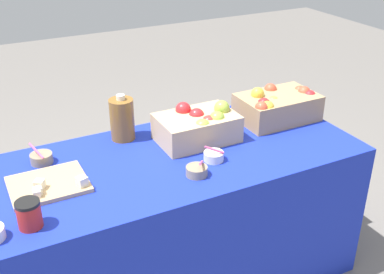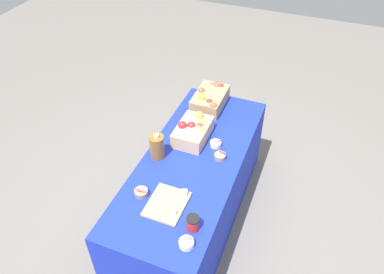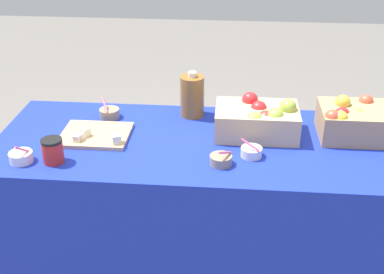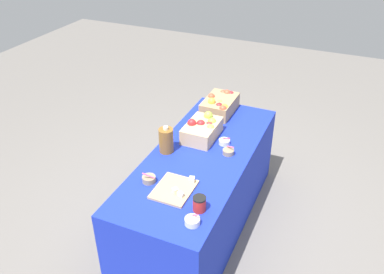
{
  "view_description": "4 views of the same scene",
  "coord_description": "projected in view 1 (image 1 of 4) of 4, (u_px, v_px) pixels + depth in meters",
  "views": [
    {
      "loc": [
        -0.74,
        -1.77,
        1.82
      ],
      "look_at": [
        0.15,
        -0.03,
        0.83
      ],
      "focal_mm": 45.23,
      "sensor_mm": 36.0,
      "label": 1
    },
    {
      "loc": [
        -1.99,
        -0.77,
        2.82
      ],
      "look_at": [
        0.04,
        0.02,
        0.93
      ],
      "focal_mm": 34.84,
      "sensor_mm": 36.0,
      "label": 2
    },
    {
      "loc": [
        0.12,
        -2.01,
        1.81
      ],
      "look_at": [
        -0.05,
        -0.05,
        0.78
      ],
      "focal_mm": 47.02,
      "sensor_mm": 36.0,
      "label": 3
    },
    {
      "loc": [
        -2.47,
        -1.0,
        2.56
      ],
      "look_at": [
        -0.06,
        0.05,
        0.92
      ],
      "focal_mm": 37.62,
      "sensor_mm": 36.0,
      "label": 4
    }
  ],
  "objects": [
    {
      "name": "table",
      "position": [
        162.0,
        225.0,
        2.36
      ],
      "size": [
        1.9,
        0.76,
        0.74
      ],
      "primitive_type": "cube",
      "color": "#192DB7",
      "rests_on": "ground_plane"
    },
    {
      "name": "cutting_board_front",
      "position": [
        49.0,
        185.0,
        1.98
      ],
      "size": [
        0.31,
        0.26,
        0.06
      ],
      "color": "tan",
      "rests_on": "table"
    },
    {
      "name": "sample_bowl_near",
      "position": [
        214.0,
        156.0,
        2.17
      ],
      "size": [
        0.1,
        0.09,
        0.08
      ],
      "color": "silver",
      "rests_on": "table"
    },
    {
      "name": "apple_crate_left",
      "position": [
        277.0,
        106.0,
        2.54
      ],
      "size": [
        0.41,
        0.26,
        0.18
      ],
      "color": "tan",
      "rests_on": "table"
    },
    {
      "name": "sample_bowl_mid",
      "position": [
        197.0,
        171.0,
        2.06
      ],
      "size": [
        0.09,
        0.09,
        0.08
      ],
      "color": "gray",
      "rests_on": "table"
    },
    {
      "name": "sample_bowl_extra",
      "position": [
        41.0,
        158.0,
        2.15
      ],
      "size": [
        0.1,
        0.1,
        0.1
      ],
      "color": "gray",
      "rests_on": "table"
    },
    {
      "name": "coffee_cup",
      "position": [
        29.0,
        214.0,
        1.73
      ],
      "size": [
        0.09,
        0.09,
        0.11
      ],
      "color": "red",
      "rests_on": "table"
    },
    {
      "name": "cider_jug",
      "position": [
        122.0,
        119.0,
        2.33
      ],
      "size": [
        0.12,
        0.12,
        0.23
      ],
      "color": "brown",
      "rests_on": "table"
    },
    {
      "name": "apple_crate_middle",
      "position": [
        198.0,
        126.0,
        2.33
      ],
      "size": [
        0.38,
        0.25,
        0.18
      ],
      "color": "tan",
      "rests_on": "table"
    }
  ]
}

